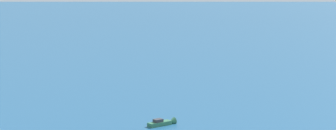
# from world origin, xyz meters

# --- Properties ---
(motorboat_outer_ring_c) EXTENTS (4.93, 9.74, 2.74)m
(motorboat_outer_ring_c) POSITION_xyz_m (42.16, -55.15, 0.74)
(motorboat_outer_ring_c) COLOR #33704C
(motorboat_outer_ring_c) RESTS_ON ground_plane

